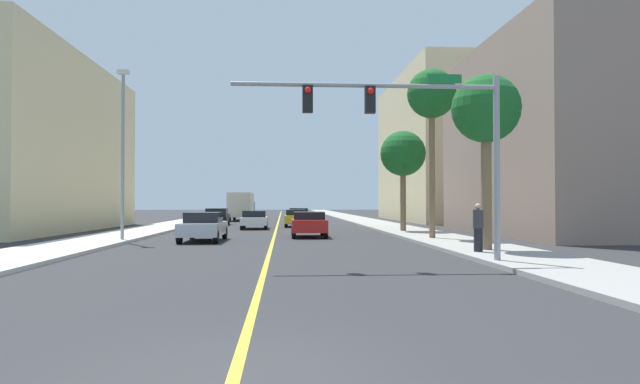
{
  "coord_description": "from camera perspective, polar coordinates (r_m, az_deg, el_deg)",
  "views": [
    {
      "loc": [
        0.56,
        -6.2,
        1.97
      ],
      "look_at": [
        2.27,
        19.69,
        2.46
      ],
      "focal_mm": 30.77,
      "sensor_mm": 36.0,
      "label": 1
    }
  ],
  "objects": [
    {
      "name": "sidewalk_left",
      "position": [
        49.11,
        -14.63,
        -3.25
      ],
      "size": [
        3.61,
        168.0,
        0.15
      ],
      "primitive_type": "cube",
      "color": "beige",
      "rests_on": "ground"
    },
    {
      "name": "car_white",
      "position": [
        40.72,
        -6.84,
        -2.84
      ],
      "size": [
        1.98,
        4.3,
        1.35
      ],
      "rotation": [
        0.0,
        0.0,
        0.02
      ],
      "color": "white",
      "rests_on": "ground"
    },
    {
      "name": "lane_marking_center",
      "position": [
        48.25,
        -4.44,
        -3.4
      ],
      "size": [
        0.16,
        144.0,
        0.01
      ],
      "primitive_type": "cube",
      "color": "yellow",
      "rests_on": "ground"
    },
    {
      "name": "palm_far",
      "position": [
        35.61,
        8.62,
        3.87
      ],
      "size": [
        2.9,
        2.9,
        6.4
      ],
      "color": "brown",
      "rests_on": "sidewalk_right"
    },
    {
      "name": "building_right_near",
      "position": [
        37.36,
        24.48,
        5.12
      ],
      "size": [
        10.7,
        17.36,
        11.87
      ],
      "primitive_type": "cube",
      "color": "gray",
      "rests_on": "ground"
    },
    {
      "name": "sidewalk_right",
      "position": [
        48.92,
        5.78,
        -3.28
      ],
      "size": [
        3.61,
        168.0,
        0.15
      ],
      "primitive_type": "cube",
      "color": "#9E9B93",
      "rests_on": "ground"
    },
    {
      "name": "car_black",
      "position": [
        47.66,
        -10.7,
        -2.52
      ],
      "size": [
        2.01,
        4.07,
        1.45
      ],
      "rotation": [
        0.0,
        0.0,
        3.15
      ],
      "color": "black",
      "rests_on": "ground"
    },
    {
      "name": "building_right_far",
      "position": [
        61.86,
        14.42,
        4.32
      ],
      "size": [
        14.0,
        23.8,
        15.5
      ],
      "primitive_type": "cube",
      "color": "beige",
      "rests_on": "ground"
    },
    {
      "name": "traffic_signal_mast",
      "position": [
        17.53,
        9.96,
        7.03
      ],
      "size": [
        8.44,
        0.36,
        5.85
      ],
      "color": "gray",
      "rests_on": "sidewalk_right"
    },
    {
      "name": "palm_near",
      "position": [
        22.4,
        16.87,
        7.99
      ],
      "size": [
        2.65,
        2.65,
        6.78
      ],
      "color": "brown",
      "rests_on": "sidewalk_right"
    },
    {
      "name": "pedestrian",
      "position": [
        21.04,
        16.12,
        -3.56
      ],
      "size": [
        0.38,
        0.38,
        1.78
      ],
      "rotation": [
        0.0,
        0.0,
        3.12
      ],
      "color": "black",
      "rests_on": "sidewalk_right"
    },
    {
      "name": "car_red",
      "position": [
        31.09,
        -1.17,
        -3.31
      ],
      "size": [
        1.98,
        4.01,
        1.43
      ],
      "rotation": [
        0.0,
        0.0,
        -0.01
      ],
      "color": "red",
      "rests_on": "ground"
    },
    {
      "name": "ground",
      "position": [
        48.25,
        -4.44,
        -3.41
      ],
      "size": [
        192.0,
        192.0,
        0.0
      ],
      "primitive_type": "plane",
      "color": "#2D2D30"
    },
    {
      "name": "car_green",
      "position": [
        51.61,
        -2.28,
        -2.43
      ],
      "size": [
        2.0,
        4.04,
        1.41
      ],
      "rotation": [
        0.0,
        0.0,
        0.02
      ],
      "color": "#196638",
      "rests_on": "ground"
    },
    {
      "name": "street_lamp",
      "position": [
        28.75,
        -19.82,
        4.55
      ],
      "size": [
        0.56,
        0.28,
        8.35
      ],
      "color": "gray",
      "rests_on": "sidewalk_left"
    },
    {
      "name": "delivery_truck",
      "position": [
        59.28,
        -8.17,
        -1.43
      ],
      "size": [
        2.47,
        7.66,
        2.96
      ],
      "rotation": [
        0.0,
        0.0,
        -0.01
      ],
      "color": "#194799",
      "rests_on": "ground"
    },
    {
      "name": "palm_mid",
      "position": [
        29.21,
        11.55,
        9.69
      ],
      "size": [
        2.53,
        2.53,
        8.69
      ],
      "color": "brown",
      "rests_on": "sidewalk_right"
    },
    {
      "name": "car_yellow",
      "position": [
        43.88,
        -2.53,
        -2.71
      ],
      "size": [
        1.81,
        3.95,
        1.38
      ],
      "rotation": [
        0.0,
        0.0,
        -0.02
      ],
      "color": "gold",
      "rests_on": "ground"
    },
    {
      "name": "car_silver",
      "position": [
        28.28,
        -12.02,
        -3.52
      ],
      "size": [
        2.0,
        4.48,
        1.46
      ],
      "rotation": [
        0.0,
        0.0,
        -0.01
      ],
      "color": "#BCBCC1",
      "rests_on": "ground"
    }
  ]
}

